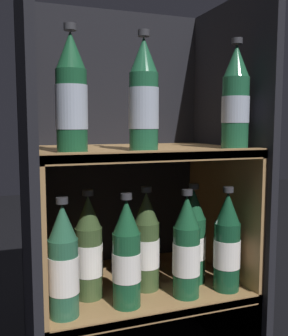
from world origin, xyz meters
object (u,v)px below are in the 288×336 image
object	(u,v)px
bottle_lower_front_3	(227,245)
bottle_upper_front_0	(71,97)
bottle_upper_front_1	(144,99)
bottle_lower_front_1	(127,257)
bottle_lower_back_0	(89,250)
bottle_lower_back_2	(193,238)
bottle_lower_back_1	(146,244)
bottle_lower_front_0	(63,265)
bottle_lower_front_2	(186,250)
bottle_upper_front_2	(236,100)

from	to	relation	value
bottle_lower_front_3	bottle_upper_front_0	bearing A→B (deg)	180.00
bottle_upper_front_1	bottle_lower_front_1	size ratio (longest dim) A/B	1.00
bottle_lower_back_0	bottle_lower_back_2	xyz separation A→B (m)	(0.29, 0.00, 0.00)
bottle_lower_front_1	bottle_lower_back_1	world-z (taller)	same
bottle_lower_front_0	bottle_lower_back_1	world-z (taller)	same
bottle_lower_front_2	bottle_lower_back_1	distance (m)	0.11
bottle_upper_front_1	bottle_lower_back_1	distance (m)	0.37
bottle_upper_front_1	bottle_lower_back_2	bearing A→B (deg)	24.23
bottle_lower_front_0	bottle_lower_front_2	size ratio (longest dim) A/B	1.00
bottle_upper_front_1	bottle_lower_front_3	size ratio (longest dim) A/B	1.00
bottle_lower_back_1	bottle_lower_back_2	bearing A→B (deg)	0.00
bottle_lower_back_0	bottle_lower_front_0	bearing A→B (deg)	-133.68
bottle_lower_back_2	bottle_upper_front_2	bearing A→B (deg)	-46.56
bottle_lower_back_1	bottle_lower_back_2	world-z (taller)	same
bottle_upper_front_2	bottle_lower_back_2	xyz separation A→B (m)	(-0.07, 0.08, -0.37)
bottle_lower_back_0	bottle_lower_back_1	xyz separation A→B (m)	(0.15, 0.00, 0.00)
bottle_lower_front_2	bottle_lower_back_0	distance (m)	0.24
bottle_lower_front_2	bottle_lower_back_2	world-z (taller)	same
bottle_lower_back_0	bottle_upper_front_1	bearing A→B (deg)	-33.42
bottle_lower_front_0	bottle_lower_front_1	world-z (taller)	same
bottle_lower_back_0	bottle_lower_back_1	size ratio (longest dim) A/B	1.00
bottle_lower_back_1	bottle_lower_back_2	size ratio (longest dim) A/B	1.00
bottle_upper_front_1	bottle_lower_front_0	size ratio (longest dim) A/B	1.00
bottle_lower_front_1	bottle_lower_back_2	xyz separation A→B (m)	(0.21, 0.08, 0.00)
bottle_lower_front_0	bottle_lower_front_1	xyz separation A→B (m)	(0.15, 0.00, 0.00)
bottle_lower_front_2	bottle_lower_front_0	bearing A→B (deg)	180.00
bottle_lower_back_1	bottle_upper_front_2	bearing A→B (deg)	-20.22
bottle_upper_front_2	bottle_lower_back_1	bearing A→B (deg)	159.78
bottle_upper_front_2	bottle_lower_front_2	distance (m)	0.39
bottle_upper_front_2	bottle_lower_back_2	bearing A→B (deg)	133.44
bottle_upper_front_1	bottle_lower_back_2	distance (m)	0.41
bottle_lower_front_3	bottle_lower_back_1	distance (m)	0.21
bottle_upper_front_1	bottle_lower_front_3	xyz separation A→B (m)	(0.23, 0.00, -0.37)
bottle_lower_front_1	bottle_lower_back_1	size ratio (longest dim) A/B	1.00
bottle_lower_front_3	bottle_lower_front_1	bearing A→B (deg)	180.00
bottle_upper_front_1	bottle_lower_front_2	world-z (taller)	bottle_upper_front_1
bottle_lower_front_0	bottle_lower_front_3	xyz separation A→B (m)	(0.42, -0.00, 0.00)
bottle_lower_front_0	bottle_lower_front_2	distance (m)	0.30
bottle_upper_front_2	bottle_upper_front_1	bearing A→B (deg)	180.00
bottle_lower_back_0	bottle_lower_back_2	world-z (taller)	same
bottle_lower_front_3	bottle_lower_back_2	world-z (taller)	same
bottle_upper_front_0	bottle_lower_back_2	xyz separation A→B (m)	(0.33, 0.08, -0.36)
bottle_lower_front_2	bottle_lower_back_0	world-z (taller)	same
bottle_upper_front_0	bottle_lower_front_1	bearing A→B (deg)	0.00
bottle_upper_front_0	bottle_lower_back_0	size ratio (longest dim) A/B	1.00
bottle_upper_front_0	bottle_lower_back_1	distance (m)	0.42
bottle_lower_back_0	bottle_lower_back_2	distance (m)	0.29
bottle_upper_front_0	bottle_lower_back_2	world-z (taller)	bottle_upper_front_0
bottle_lower_front_1	bottle_upper_front_1	bearing A→B (deg)	-0.00
bottle_upper_front_0	bottle_lower_front_1	world-z (taller)	bottle_upper_front_0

